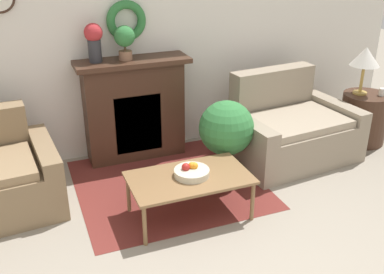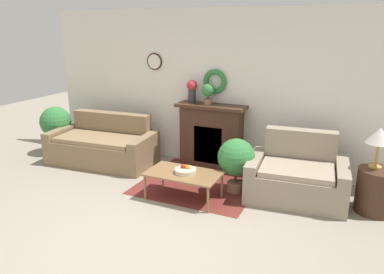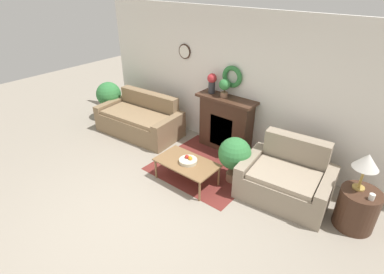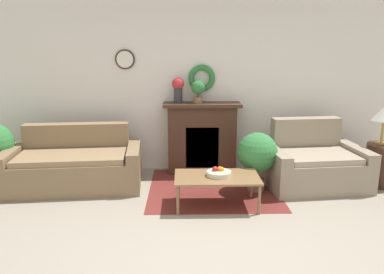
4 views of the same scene
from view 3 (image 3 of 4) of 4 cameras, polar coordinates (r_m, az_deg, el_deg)
The scene contains 15 objects.
ground_plane at distance 4.71m, azimuth -11.57°, elevation -14.94°, with size 16.00×16.00×0.00m, color gray.
floor_rug at distance 5.69m, azimuth 2.91°, elevation -5.52°, with size 1.80×1.71×0.01m.
wall_back at distance 5.84m, azimuth 8.49°, elevation 10.01°, with size 6.80×0.15×2.70m.
fireplace at distance 6.01m, azimuth 6.41°, elevation 2.58°, with size 1.20×0.41×1.12m.
couch_left at distance 6.82m, azimuth -9.80°, elevation 3.22°, with size 1.95×1.10×0.86m.
loveseat_right at distance 5.06m, azimuth 17.48°, elevation -7.63°, with size 1.46×1.11×0.93m.
coffee_table at distance 5.10m, azimuth -1.02°, elevation -5.12°, with size 1.06×0.61×0.40m.
fruit_bowl at distance 5.05m, azimuth -0.73°, elevation -4.49°, with size 0.31×0.31×0.12m.
side_table_by_loveseat at distance 4.90m, azimuth 28.87°, elevation -11.90°, with size 0.54×0.54×0.60m.
table_lamp at distance 4.55m, azimuth 30.37°, elevation -4.15°, with size 0.33×0.33×0.55m.
mug at distance 4.62m, azimuth 31.06°, elevation -9.74°, with size 0.07×0.07×0.09m.
vase_on_mantel_left at distance 5.91m, azimuth 3.82°, elevation 10.46°, with size 0.19×0.19×0.39m.
potted_plant_on_mantel at distance 5.73m, azimuth 6.22°, elevation 9.63°, with size 0.22×0.22×0.35m.
potted_plant_floor_by_couch at distance 7.59m, azimuth -15.54°, elevation 7.54°, with size 0.59×0.59×0.92m.
potted_plant_floor_by_loveseat at distance 5.09m, azimuth 8.11°, elevation -3.37°, with size 0.56×0.56×0.83m.
Camera 3 is at (2.80, -1.99, 3.22)m, focal length 28.00 mm.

